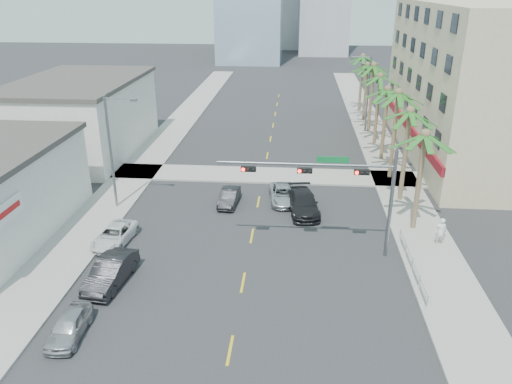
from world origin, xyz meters
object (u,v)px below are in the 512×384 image
car_parked_near (69,326)px  car_lane_right (303,203)px  car_lane_center (283,194)px  pedestrian (441,231)px  car_parked_mid (111,272)px  car_lane_left (229,197)px  car_parked_far (115,235)px  traffic_signal_mast (341,183)px

car_parked_near → car_lane_right: car_lane_right is taller
car_lane_center → pedestrian: pedestrian is taller
car_lane_center → car_lane_right: size_ratio=0.86×
car_lane_center → pedestrian: size_ratio=2.35×
car_parked_mid → car_lane_right: (11.43, 11.03, -0.02)m
car_lane_left → pedestrian: 16.24m
car_lane_left → car_lane_right: 6.04m
car_parked_near → car_lane_right: (11.85, 15.93, 0.14)m
car_lane_left → pedestrian: pedestrian is taller
car_parked_near → car_lane_left: 17.96m
car_parked_far → car_lane_center: size_ratio=0.96×
car_parked_near → car_parked_mid: size_ratio=0.78×
car_lane_left → car_lane_right: car_lane_right is taller
traffic_signal_mast → car_lane_right: size_ratio=2.10×
car_parked_mid → car_lane_center: car_parked_mid is taller
traffic_signal_mast → car_parked_near: traffic_signal_mast is taller
car_lane_center → car_lane_right: bearing=-56.5°
car_parked_mid → car_lane_right: size_ratio=0.90×
car_parked_near → car_lane_left: car_parked_near is taller
car_lane_center → car_lane_right: car_lane_right is taller
traffic_signal_mast → car_parked_near: (-14.00, -9.55, -4.43)m
traffic_signal_mast → car_parked_mid: size_ratio=2.34×
car_parked_near → pedestrian: (21.06, 11.17, 0.49)m
traffic_signal_mast → pedestrian: 8.24m
traffic_signal_mast → car_lane_left: bearing=137.6°
car_parked_near → car_parked_far: 9.84m
car_parked_mid → pedestrian: pedestrian is taller
car_parked_far → pedestrian: size_ratio=2.24×
traffic_signal_mast → car_lane_left: (-8.11, 7.41, -4.44)m
car_parked_far → car_parked_near: bearing=-78.1°
car_parked_mid → car_parked_far: bearing=113.2°
traffic_signal_mast → car_parked_far: size_ratio=2.55×
pedestrian → car_lane_left: bearing=-18.7°
car_lane_right → pedestrian: 10.37m
traffic_signal_mast → car_lane_left: 11.85m
car_parked_near → car_parked_far: car_parked_near is taller
traffic_signal_mast → car_parked_mid: bearing=-161.1°
car_parked_mid → car_lane_right: bearing=50.1°
car_lane_right → pedestrian: pedestrian is taller
car_lane_right → car_parked_near: bearing=-134.1°
car_parked_mid → car_lane_center: size_ratio=1.04×
car_lane_left → pedestrian: (15.16, -5.79, 0.50)m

